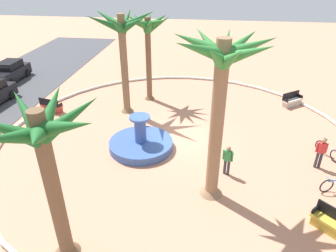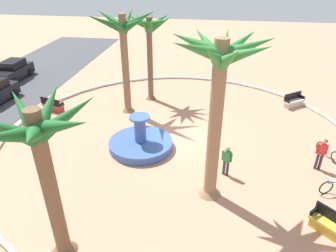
{
  "view_description": "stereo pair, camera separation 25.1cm",
  "coord_description": "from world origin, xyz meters",
  "px_view_note": "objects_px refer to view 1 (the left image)",
  "views": [
    {
      "loc": [
        -15.51,
        -1.4,
        9.4
      ],
      "look_at": [
        -0.4,
        0.6,
        1.0
      ],
      "focal_mm": 32.66,
      "sensor_mm": 36.0,
      "label": 1
    },
    {
      "loc": [
        -15.47,
        -1.65,
        9.4
      ],
      "look_at": [
        -0.4,
        0.6,
        1.0
      ],
      "focal_mm": 32.66,
      "sensor_mm": 36.0,
      "label": 2
    }
  ],
  "objects_px": {
    "bicycle_by_lamppost": "(336,184)",
    "person_cyclist_helmet": "(321,152)",
    "palm_tree_far_side": "(45,151)",
    "bicycle_red_frame": "(328,151)",
    "palm_tree_near_fountain": "(221,82)",
    "palm_tree_mid_plaza": "(148,33)",
    "bench_north": "(292,101)",
    "bench_west": "(51,107)",
    "palm_tree_by_curb": "(122,39)",
    "parked_car_third": "(10,72)",
    "fountain": "(141,143)",
    "bench_east": "(332,225)",
    "person_pedestrian_stroll": "(228,159)"
  },
  "relations": [
    {
      "from": "bicycle_by_lamppost",
      "to": "palm_tree_far_side",
      "type": "bearing_deg",
      "value": 114.32
    },
    {
      "from": "bicycle_by_lamppost",
      "to": "bench_east",
      "type": "bearing_deg",
      "value": 159.13
    },
    {
      "from": "palm_tree_by_curb",
      "to": "palm_tree_mid_plaza",
      "type": "bearing_deg",
      "value": -26.57
    },
    {
      "from": "palm_tree_far_side",
      "to": "bicycle_red_frame",
      "type": "bearing_deg",
      "value": -55.84
    },
    {
      "from": "parked_car_third",
      "to": "palm_tree_by_curb",
      "type": "bearing_deg",
      "value": -111.9
    },
    {
      "from": "person_cyclist_helmet",
      "to": "bicycle_by_lamppost",
      "type": "bearing_deg",
      "value": -170.18
    },
    {
      "from": "palm_tree_near_fountain",
      "to": "bench_east",
      "type": "xyz_separation_m",
      "value": [
        -1.65,
        -4.65,
        -5.02
      ]
    },
    {
      "from": "palm_tree_by_curb",
      "to": "bench_west",
      "type": "xyz_separation_m",
      "value": [
        -0.73,
        5.2,
        -4.65
      ]
    },
    {
      "from": "bench_west",
      "to": "person_pedestrian_stroll",
      "type": "distance_m",
      "value": 13.03
    },
    {
      "from": "bench_east",
      "to": "parked_car_third",
      "type": "relative_size",
      "value": 0.38
    },
    {
      "from": "palm_tree_by_curb",
      "to": "bench_east",
      "type": "relative_size",
      "value": 4.5
    },
    {
      "from": "palm_tree_mid_plaza",
      "to": "bench_east",
      "type": "height_order",
      "value": "palm_tree_mid_plaza"
    },
    {
      "from": "palm_tree_near_fountain",
      "to": "palm_tree_mid_plaza",
      "type": "distance_m",
      "value": 11.14
    },
    {
      "from": "palm_tree_far_side",
      "to": "person_cyclist_helmet",
      "type": "relative_size",
      "value": 3.54
    },
    {
      "from": "palm_tree_near_fountain",
      "to": "bicycle_by_lamppost",
      "type": "relative_size",
      "value": 4.47
    },
    {
      "from": "palm_tree_mid_plaza",
      "to": "bicycle_red_frame",
      "type": "height_order",
      "value": "palm_tree_mid_plaza"
    },
    {
      "from": "palm_tree_by_curb",
      "to": "bench_north",
      "type": "height_order",
      "value": "palm_tree_by_curb"
    },
    {
      "from": "palm_tree_near_fountain",
      "to": "bicycle_by_lamppost",
      "type": "height_order",
      "value": "palm_tree_near_fountain"
    },
    {
      "from": "palm_tree_by_curb",
      "to": "bicycle_red_frame",
      "type": "relative_size",
      "value": 4.47
    },
    {
      "from": "palm_tree_mid_plaza",
      "to": "bicycle_by_lamppost",
      "type": "distance_m",
      "value": 14.55
    },
    {
      "from": "palm_tree_near_fountain",
      "to": "person_cyclist_helmet",
      "type": "bearing_deg",
      "value": -63.38
    },
    {
      "from": "palm_tree_near_fountain",
      "to": "person_cyclist_helmet",
      "type": "xyz_separation_m",
      "value": [
        2.67,
        -5.33,
        -4.41
      ]
    },
    {
      "from": "palm_tree_mid_plaza",
      "to": "bicycle_by_lamppost",
      "type": "height_order",
      "value": "palm_tree_mid_plaza"
    },
    {
      "from": "bench_east",
      "to": "person_pedestrian_stroll",
      "type": "height_order",
      "value": "person_pedestrian_stroll"
    },
    {
      "from": "fountain",
      "to": "bicycle_by_lamppost",
      "type": "bearing_deg",
      "value": -103.77
    },
    {
      "from": "fountain",
      "to": "bicycle_by_lamppost",
      "type": "xyz_separation_m",
      "value": [
        -2.35,
        -9.57,
        0.09
      ]
    },
    {
      "from": "palm_tree_by_curb",
      "to": "bicycle_by_lamppost",
      "type": "relative_size",
      "value": 4.16
    },
    {
      "from": "fountain",
      "to": "person_pedestrian_stroll",
      "type": "bearing_deg",
      "value": -110.69
    },
    {
      "from": "parked_car_third",
      "to": "bench_east",
      "type": "bearing_deg",
      "value": -122.51
    },
    {
      "from": "palm_tree_near_fountain",
      "to": "bicycle_by_lamppost",
      "type": "bearing_deg",
      "value": -80.64
    },
    {
      "from": "palm_tree_by_curb",
      "to": "bench_north",
      "type": "xyz_separation_m",
      "value": [
        2.46,
        -11.54,
        -4.65
      ]
    },
    {
      "from": "palm_tree_near_fountain",
      "to": "bench_east",
      "type": "height_order",
      "value": "palm_tree_near_fountain"
    },
    {
      "from": "palm_tree_far_side",
      "to": "bicycle_red_frame",
      "type": "relative_size",
      "value": 3.98
    },
    {
      "from": "person_pedestrian_stroll",
      "to": "parked_car_third",
      "type": "xyz_separation_m",
      "value": [
        10.89,
        18.12,
        -0.12
      ]
    },
    {
      "from": "palm_tree_by_curb",
      "to": "person_pedestrian_stroll",
      "type": "distance_m",
      "value": 9.97
    },
    {
      "from": "bicycle_red_frame",
      "to": "bench_north",
      "type": "bearing_deg",
      "value": 4.14
    },
    {
      "from": "bicycle_red_frame",
      "to": "person_cyclist_helmet",
      "type": "height_order",
      "value": "person_cyclist_helmet"
    },
    {
      "from": "bicycle_by_lamppost",
      "to": "person_cyclist_helmet",
      "type": "distance_m",
      "value": 1.86
    },
    {
      "from": "bench_west",
      "to": "bicycle_red_frame",
      "type": "xyz_separation_m",
      "value": [
        -3.33,
        -17.21,
        0.04
      ]
    },
    {
      "from": "fountain",
      "to": "bench_west",
      "type": "distance_m",
      "value": 8.07
    },
    {
      "from": "palm_tree_near_fountain",
      "to": "bicycle_red_frame",
      "type": "height_order",
      "value": "palm_tree_near_fountain"
    },
    {
      "from": "palm_tree_mid_plaza",
      "to": "bench_north",
      "type": "xyz_separation_m",
      "value": [
        0.15,
        -10.39,
        -4.58
      ]
    },
    {
      "from": "bicycle_by_lamppost",
      "to": "person_cyclist_helmet",
      "type": "height_order",
      "value": "person_cyclist_helmet"
    },
    {
      "from": "bench_east",
      "to": "bicycle_red_frame",
      "type": "bearing_deg",
      "value": -15.53
    },
    {
      "from": "palm_tree_far_side",
      "to": "bench_west",
      "type": "bearing_deg",
      "value": 28.45
    },
    {
      "from": "palm_tree_by_curb",
      "to": "parked_car_third",
      "type": "height_order",
      "value": "palm_tree_by_curb"
    },
    {
      "from": "palm_tree_by_curb",
      "to": "bicycle_red_frame",
      "type": "bearing_deg",
      "value": -108.67
    },
    {
      "from": "bicycle_red_frame",
      "to": "bicycle_by_lamppost",
      "type": "distance_m",
      "value": 2.83
    },
    {
      "from": "bicycle_red_frame",
      "to": "bicycle_by_lamppost",
      "type": "bearing_deg",
      "value": 169.67
    },
    {
      "from": "bench_east",
      "to": "person_pedestrian_stroll",
      "type": "distance_m",
      "value": 5.08
    }
  ]
}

